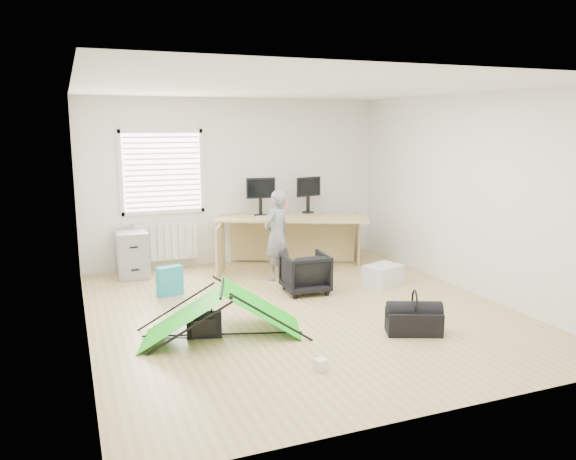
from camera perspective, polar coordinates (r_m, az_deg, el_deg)
name	(u,v)px	position (r m, az deg, el deg)	size (l,w,h in m)	color
ground	(300,310)	(7.08, 1.20, -8.15)	(5.50, 5.50, 0.00)	tan
back_wall	(236,182)	(9.34, -5.34, 4.91)	(5.00, 0.02, 2.70)	silver
window	(162,172)	(9.02, -12.66, 5.77)	(1.20, 0.06, 1.20)	silver
radiator	(166,241)	(9.14, -12.33, -1.14)	(1.00, 0.12, 0.60)	silver
desk	(292,242)	(9.04, 0.40, -1.27)	(2.41, 0.77, 0.82)	tan
filing_cabinet	(132,254)	(8.83, -15.55, -2.36)	(0.45, 0.60, 0.70)	gray
monitor_left	(260,202)	(9.09, -2.81, 2.87)	(0.48, 0.10, 0.46)	black
monitor_right	(308,200)	(9.40, 2.05, 3.09)	(0.46, 0.10, 0.44)	black
keyboard	(271,217)	(8.95, -1.71, 1.35)	(0.47, 0.16, 0.02)	beige
thermos	(287,207)	(9.27, -0.11, 2.34)	(0.07, 0.07, 0.23)	#BB687B
office_chair	(305,273)	(7.73, 1.74, -4.36)	(0.59, 0.61, 0.55)	black
person	(277,235)	(8.28, -1.14, -0.53)	(0.49, 0.32, 1.34)	slate
kite	(222,312)	(6.22, -6.68, -8.26)	(1.75, 0.77, 0.54)	#14B210
storage_crate	(383,275)	(8.22, 9.62, -4.54)	(0.52, 0.37, 0.29)	silver
tote_bag	(170,281)	(7.77, -11.93, -5.10)	(0.34, 0.15, 0.40)	teal
laptop_bag	(204,325)	(6.24, -8.50, -9.51)	(0.38, 0.11, 0.28)	black
white_box	(321,365)	(5.45, 3.34, -13.49)	(0.11, 0.11, 0.11)	silver
duffel_bag	(414,322)	(6.44, 12.65, -9.12)	(0.60, 0.30, 0.26)	black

